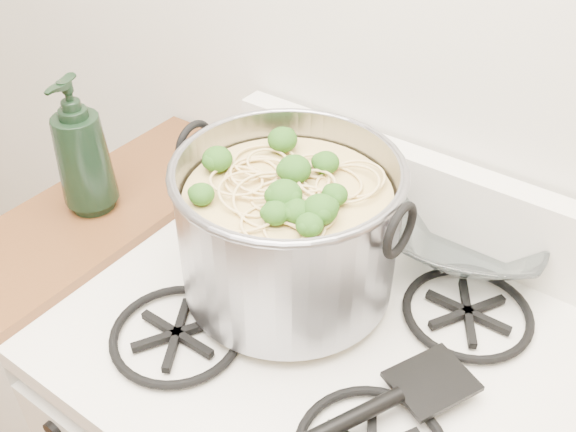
{
  "coord_description": "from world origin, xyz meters",
  "views": [
    {
      "loc": [
        0.35,
        0.68,
        1.65
      ],
      "look_at": [
        -0.09,
        1.3,
        1.06
      ],
      "focal_mm": 40.0,
      "sensor_mm": 36.0,
      "label": 1
    }
  ],
  "objects": [
    {
      "name": "bottle",
      "position": [
        -0.51,
        1.25,
        1.05
      ],
      "size": [
        0.13,
        0.13,
        0.26
      ],
      "primitive_type": "imported",
      "rotation": [
        0.0,
        0.0,
        0.29
      ],
      "color": "black",
      "rests_on": "counter_left"
    },
    {
      "name": "counter_left",
      "position": [
        -0.51,
        1.26,
        0.46
      ],
      "size": [
        0.25,
        0.65,
        0.92
      ],
      "color": "silver",
      "rests_on": "ground"
    },
    {
      "name": "stock_pot",
      "position": [
        -0.09,
        1.3,
        1.03
      ],
      "size": [
        0.38,
        0.35,
        0.23
      ],
      "color": "gray",
      "rests_on": "gas_range"
    },
    {
      "name": "glass_bowl",
      "position": [
        0.11,
        1.54,
        0.94
      ],
      "size": [
        0.13,
        0.13,
        0.02
      ],
      "primitive_type": "imported",
      "rotation": [
        0.0,
        0.0,
        0.34
      ],
      "color": "white",
      "rests_on": "gas_range"
    },
    {
      "name": "spatula",
      "position": [
        0.19,
        1.25,
        0.94
      ],
      "size": [
        0.39,
        0.4,
        0.02
      ],
      "primitive_type": null,
      "rotation": [
        0.0,
        0.0,
        -0.44
      ],
      "color": "black",
      "rests_on": "gas_range"
    }
  ]
}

